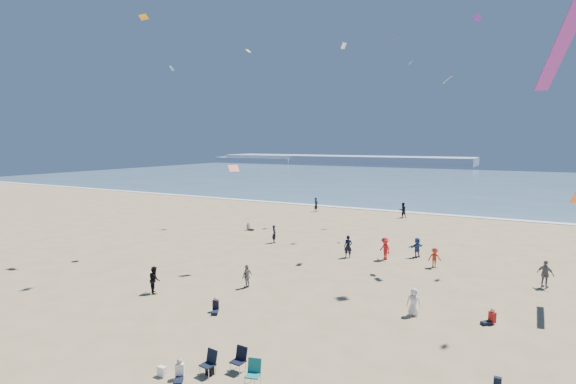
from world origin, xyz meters
The scene contains 12 objects.
ground centered at (0.00, 0.00, 0.00)m, with size 220.00×220.00×0.00m, color tan.
ocean centered at (0.00, 95.00, 0.03)m, with size 220.00×100.00×0.06m, color #476B84.
surf_line centered at (0.00, 45.00, 0.04)m, with size 220.00×1.20×0.08m, color white.
headland_far centered at (-60.00, 170.00, 1.60)m, with size 110.00×20.00×3.20m, color #7A8EA8.
headland_near centered at (-100.00, 165.00, 1.00)m, with size 40.00×14.00×2.00m, color #7A8EA8.
standing_flyers centered at (3.15, 18.83, 0.86)m, with size 40.96×51.21×1.89m.
seated_group centered at (1.91, 7.59, 0.42)m, with size 25.41×27.43×0.84m.
chair_cluster centered at (3.93, -0.09, 0.50)m, with size 2.71×1.46×1.00m.
white_tote centered at (1.41, -1.33, 0.20)m, with size 0.35×0.20×0.40m, color white.
black_backpack centered at (3.00, -0.33, 0.19)m, with size 0.30×0.22×0.38m, color black.
navy_bag centered at (13.13, 4.28, 0.17)m, with size 0.28×0.18×0.34m, color black.
kites_aloft centered at (10.34, 13.67, 13.88)m, with size 43.16×45.61×25.76m.
Camera 1 is at (13.87, -13.72, 9.24)m, focal length 28.00 mm.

